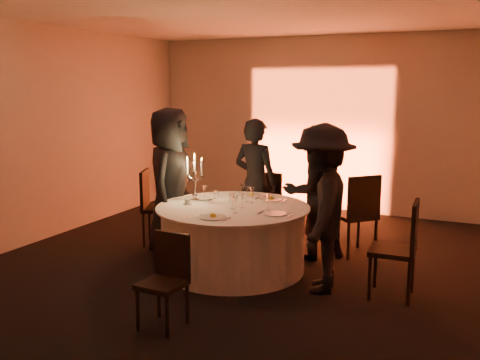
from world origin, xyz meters
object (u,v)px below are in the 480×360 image
at_px(guest_left, 170,182).
at_px(candelabra, 195,184).
at_px(chair_right, 402,244).
at_px(banquet_table, 233,238).
at_px(chair_left, 154,202).
at_px(chair_front, 166,275).
at_px(guest_back_left, 255,182).
at_px(guest_right, 322,208).
at_px(coffee_cup, 187,202).
at_px(chair_back_left, 271,200).
at_px(guest_back_right, 314,192).
at_px(chair_back_right, 358,210).

height_order(guest_left, candelabra, guest_left).
distance_m(chair_right, guest_left, 2.97).
relative_size(banquet_table, guest_left, 0.95).
relative_size(chair_left, chair_right, 1.00).
height_order(chair_front, guest_back_left, guest_back_left).
distance_m(chair_left, guest_right, 2.70).
bearing_deg(coffee_cup, chair_right, 1.42).
xyz_separation_m(chair_left, candelabra, (0.91, -0.45, 0.40)).
height_order(chair_right, guest_back_left, guest_back_left).
distance_m(coffee_cup, candelabra, 0.27).
bearing_deg(banquet_table, chair_back_left, 93.82).
bearing_deg(guest_back_right, candelabra, -9.54).
relative_size(chair_back_left, coffee_cup, 8.71).
height_order(banquet_table, guest_back_left, guest_back_left).
distance_m(chair_left, chair_back_right, 2.75).
xyz_separation_m(guest_left, coffee_cup, (0.47, -0.37, -0.15)).
height_order(coffee_cup, candelabra, candelabra).
height_order(guest_back_left, guest_right, guest_right).
distance_m(chair_back_right, coffee_cup, 2.18).
distance_m(banquet_table, guest_back_right, 1.21).
xyz_separation_m(banquet_table, chair_right, (1.93, -0.07, 0.19)).
bearing_deg(chair_back_right, coffee_cup, -9.25).
xyz_separation_m(chair_back_left, chair_front, (0.19, -3.09, -0.07)).
xyz_separation_m(chair_back_left, chair_right, (2.03, -1.56, 0.04)).
bearing_deg(guest_back_right, chair_right, 102.02).
xyz_separation_m(chair_right, guest_back_left, (-2.09, 1.11, 0.29)).
height_order(chair_front, guest_left, guest_left).
bearing_deg(guest_right, chair_right, 89.00).
bearing_deg(chair_right, banquet_table, -94.21).
xyz_separation_m(chair_right, guest_left, (-2.93, 0.31, 0.37)).
bearing_deg(chair_left, guest_back_right, -103.77).
relative_size(chair_front, guest_back_left, 0.49).
height_order(chair_back_left, candelabra, candelabra).
bearing_deg(guest_back_left, chair_left, 30.19).
relative_size(chair_right, candelabra, 1.72).
distance_m(chair_front, guest_back_left, 2.68).
distance_m(chair_back_left, guest_back_right, 1.10).
bearing_deg(chair_back_right, guest_left, -22.92).
xyz_separation_m(banquet_table, candelabra, (-0.55, 0.08, 0.59)).
bearing_deg(chair_back_left, chair_right, 145.85).
height_order(chair_back_right, guest_back_right, guest_back_right).
xyz_separation_m(guest_back_right, coffee_cup, (-1.27, -0.98, -0.04)).
height_order(chair_back_right, guest_right, guest_right).
bearing_deg(guest_left, chair_back_right, -81.68).
relative_size(chair_back_right, guest_left, 0.56).
bearing_deg(chair_back_left, chair_front, 96.91).
height_order(guest_back_right, coffee_cup, guest_back_right).
relative_size(chair_back_right, guest_back_right, 0.63).
bearing_deg(coffee_cup, guest_left, 141.85).
distance_m(chair_back_left, chair_back_right, 1.38).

